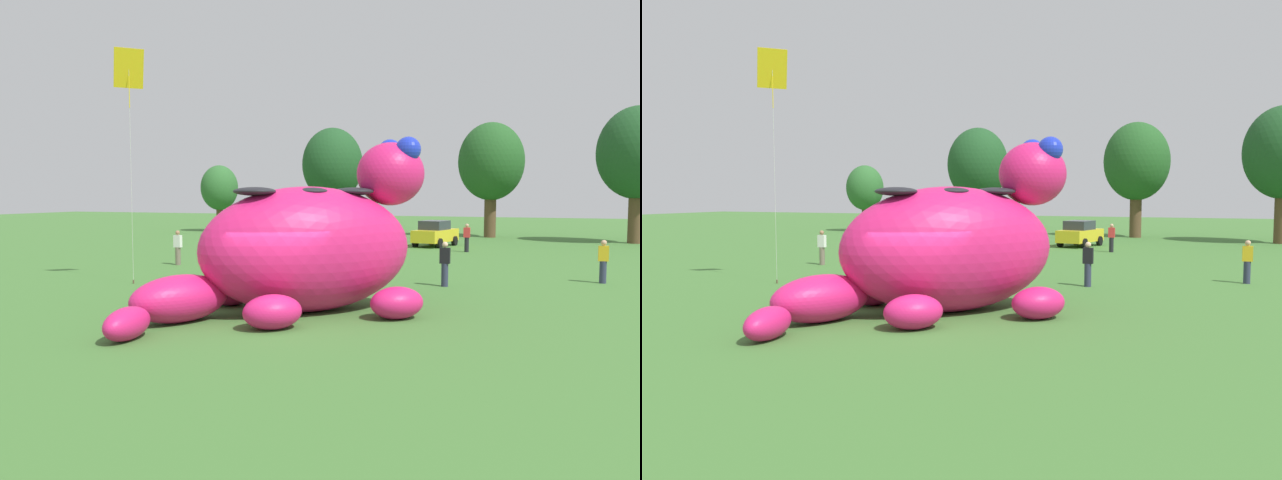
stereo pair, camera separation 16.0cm
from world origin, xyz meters
The scene contains 15 objects.
ground_plane centered at (0.00, 0.00, 0.00)m, with size 160.00×160.00×0.00m, color #427533.
giant_inflatable_creature centered at (0.12, 1.73, 1.93)m, with size 7.74×9.63×5.29m.
car_white centered at (-12.52, 25.94, 0.86)m, with size 2.55×4.36×1.72m.
car_black centered at (-8.27, 26.15, 0.86)m, with size 2.50×4.35×1.72m.
car_orange centered at (-4.37, 25.48, 0.86)m, with size 2.25×4.25×1.72m.
car_yellow centered at (-0.66, 26.17, 0.86)m, with size 2.60×4.38×1.72m.
tree_far_left centered at (-22.36, 35.25, 3.99)m, with size 3.44×3.44×6.10m.
tree_left centered at (-10.68, 33.67, 5.85)m, with size 5.04×5.04×8.94m.
tree_mid_left centered at (1.84, 36.26, 5.99)m, with size 5.16×5.16×9.17m.
spectator_near_inflatable centered at (8.75, 11.36, 0.85)m, with size 0.38×0.26×1.71m.
spectator_mid_field centered at (3.08, 8.27, 0.85)m, with size 0.38×0.26×1.71m.
spectator_by_cars centered at (-0.36, 9.13, 0.85)m, with size 0.38×0.26×1.71m.
spectator_wandering centered at (-10.48, 10.71, 0.85)m, with size 0.38×0.26×1.71m.
spectator_far_side centered at (1.89, 22.78, 0.85)m, with size 0.38×0.26×1.71m.
tethered_flying_kite centered at (-8.46, 4.63, 8.17)m, with size 1.13×1.13×9.04m.
Camera 2 is at (7.30, -15.45, 3.55)m, focal length 35.18 mm.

